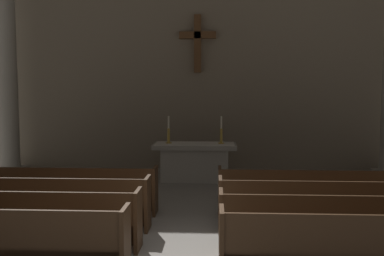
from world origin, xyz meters
TOP-DOWN VIEW (x-y plane):
  - pew_left_row_2 at (-2.42, 0.95)m, footprint 3.63×0.50m
  - pew_left_row_3 at (-2.42, 1.95)m, footprint 3.63×0.50m
  - pew_left_row_4 at (-2.42, 2.94)m, footprint 3.63×0.50m
  - pew_right_row_1 at (2.42, -0.04)m, footprint 3.63×0.50m
  - pew_right_row_2 at (2.42, 0.95)m, footprint 3.63×0.50m
  - pew_right_row_3 at (2.42, 1.95)m, footprint 3.63×0.50m
  - pew_right_row_4 at (2.42, 2.94)m, footprint 3.63×0.50m
  - column_left_third at (-5.35, 6.81)m, footprint 0.86×0.86m
  - altar at (0.00, 6.17)m, footprint 2.20×0.90m
  - candlestick_left at (-0.70, 6.17)m, footprint 0.16×0.16m
  - candlestick_right at (0.70, 6.17)m, footprint 0.16×0.16m
  - apse_with_cross at (0.00, 8.17)m, footprint 11.61×0.45m

SIDE VIEW (x-z plane):
  - pew_left_row_2 at x=-2.42m, z-range 0.00..0.95m
  - pew_left_row_3 at x=-2.42m, z-range 0.00..0.95m
  - pew_left_row_4 at x=-2.42m, z-range 0.00..0.95m
  - pew_right_row_1 at x=2.42m, z-range 0.00..0.95m
  - pew_right_row_2 at x=2.42m, z-range 0.00..0.95m
  - pew_right_row_3 at x=2.42m, z-range 0.00..0.95m
  - pew_right_row_4 at x=2.42m, z-range 0.00..0.95m
  - altar at x=0.00m, z-range 0.03..1.04m
  - candlestick_left at x=-0.70m, z-range 0.88..1.61m
  - candlestick_right at x=0.70m, z-range 0.88..1.61m
  - column_left_third at x=-5.35m, z-range -0.08..5.64m
  - apse_with_cross at x=0.00m, z-range 0.00..6.88m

